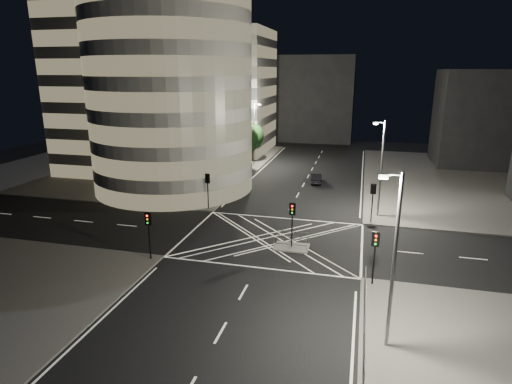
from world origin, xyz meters
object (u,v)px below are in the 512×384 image
(street_lamp_left_near, at_px, (217,152))
(sedan, at_px, (316,178))
(street_lamp_right_far, at_px, (381,166))
(street_lamp_right_near, at_px, (393,257))
(central_island, at_px, (291,247))
(traffic_signal_fl, at_px, (208,184))
(traffic_signal_nl, at_px, (149,227))
(traffic_signal_fr, at_px, (373,196))
(traffic_signal_nr, at_px, (375,248))
(traffic_signal_island, at_px, (292,217))
(street_lamp_left_far, at_px, (254,132))

(street_lamp_left_near, xyz_separation_m, sedan, (10.97, 9.48, -4.88))
(street_lamp_right_far, relative_size, street_lamp_right_near, 1.00)
(central_island, xyz_separation_m, street_lamp_right_near, (7.44, -12.50, 5.47))
(traffic_signal_fl, relative_size, traffic_signal_nl, 1.00)
(traffic_signal_fl, height_order, traffic_signal_nl, same)
(central_island, xyz_separation_m, sedan, (-0.47, 22.98, 0.59))
(traffic_signal_nl, xyz_separation_m, traffic_signal_fr, (17.60, 13.60, 0.00))
(traffic_signal_fr, relative_size, street_lamp_right_near, 0.40)
(traffic_signal_nr, relative_size, street_lamp_right_far, 0.40)
(traffic_signal_nl, relative_size, sedan, 0.99)
(central_island, xyz_separation_m, traffic_signal_fr, (6.80, 8.30, 2.84))
(traffic_signal_nl, distance_m, traffic_signal_island, 12.03)
(traffic_signal_fr, bearing_deg, street_lamp_right_near, -88.25)
(street_lamp_right_far, xyz_separation_m, sedan, (-7.91, 12.48, -4.88))
(traffic_signal_fl, height_order, street_lamp_right_far, street_lamp_right_far)
(traffic_signal_nl, relative_size, traffic_signal_island, 1.00)
(traffic_signal_island, bearing_deg, traffic_signal_nl, -153.86)
(traffic_signal_nr, bearing_deg, street_lamp_left_near, 134.13)
(street_lamp_right_near, bearing_deg, sedan, 102.56)
(street_lamp_left_far, xyz_separation_m, sedan, (10.97, -8.52, -4.88))
(traffic_signal_fl, distance_m, traffic_signal_nl, 13.60)
(traffic_signal_island, bearing_deg, sedan, 91.17)
(traffic_signal_fl, relative_size, street_lamp_left_near, 0.40)
(street_lamp_left_near, relative_size, street_lamp_left_far, 1.00)
(traffic_signal_fr, bearing_deg, street_lamp_left_near, 164.08)
(street_lamp_left_far, distance_m, sedan, 14.72)
(traffic_signal_nl, xyz_separation_m, street_lamp_right_near, (18.24, -7.20, 2.63))
(traffic_signal_nl, relative_size, street_lamp_right_near, 0.40)
(traffic_signal_island, height_order, sedan, traffic_signal_island)
(traffic_signal_fl, height_order, sedan, traffic_signal_fl)
(street_lamp_right_near, height_order, sedan, street_lamp_right_near)
(traffic_signal_nl, bearing_deg, street_lamp_right_far, 40.91)
(traffic_signal_nl, xyz_separation_m, street_lamp_left_near, (-0.64, 18.80, 2.63))
(traffic_signal_nl, bearing_deg, traffic_signal_nr, 0.00)
(traffic_signal_fl, distance_m, street_lamp_left_far, 23.36)
(central_island, bearing_deg, sedan, 91.17)
(traffic_signal_nl, distance_m, street_lamp_left_near, 18.99)
(traffic_signal_nr, bearing_deg, traffic_signal_nl, 180.00)
(street_lamp_left_far, relative_size, street_lamp_right_far, 1.00)
(street_lamp_left_far, bearing_deg, sedan, -37.84)
(traffic_signal_nl, relative_size, traffic_signal_fr, 1.00)
(traffic_signal_nr, bearing_deg, street_lamp_right_near, -84.96)
(street_lamp_right_near, bearing_deg, street_lamp_right_far, 90.00)
(traffic_signal_fl, xyz_separation_m, traffic_signal_nr, (17.60, -13.60, 0.00))
(central_island, height_order, street_lamp_right_far, street_lamp_right_far)
(traffic_signal_nr, bearing_deg, central_island, 142.07)
(traffic_signal_island, bearing_deg, street_lamp_left_near, 130.27)
(traffic_signal_fr, bearing_deg, street_lamp_left_far, 128.17)
(traffic_signal_nr, xyz_separation_m, sedan, (-7.27, 28.28, -2.25))
(traffic_signal_nr, xyz_separation_m, street_lamp_left_far, (-18.24, 36.80, 2.63))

